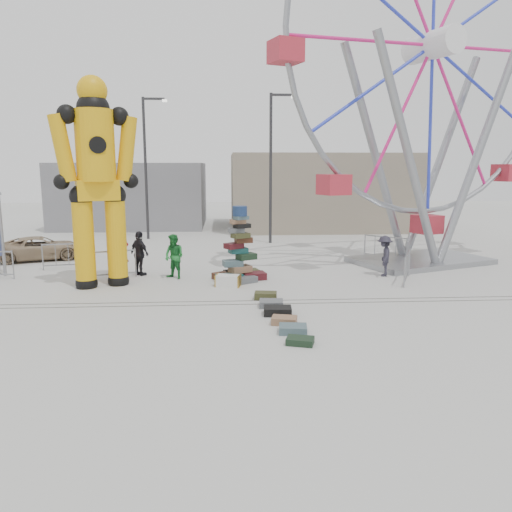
{
  "coord_description": "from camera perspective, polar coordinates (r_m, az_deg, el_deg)",
  "views": [
    {
      "loc": [
        0.52,
        -14.26,
        4.21
      ],
      "look_at": [
        1.51,
        1.74,
        1.31
      ],
      "focal_mm": 35.0,
      "sensor_mm": 36.0,
      "label": 1
    }
  ],
  "objects": [
    {
      "name": "track_line_far",
      "position": [
        15.84,
        -5.32,
        -5.19
      ],
      "size": [
        40.0,
        0.04,
        0.01
      ],
      "primitive_type": "cube",
      "color": "#47443F",
      "rests_on": "ground"
    },
    {
      "name": "row_case_3",
      "position": [
        13.59,
        3.25,
        -7.36
      ],
      "size": [
        0.76,
        0.6,
        0.2
      ],
      "primitive_type": "cube",
      "rotation": [
        0.0,
        0.0,
        -0.23
      ],
      "color": "#956A4B",
      "rests_on": "ground"
    },
    {
      "name": "ground",
      "position": [
        14.88,
        -5.44,
        -6.23
      ],
      "size": [
        90.0,
        90.0,
        0.0
      ],
      "primitive_type": "plane",
      "color": "#9E9E99",
      "rests_on": "ground"
    },
    {
      "name": "steamer_trunk",
      "position": [
        17.72,
        -3.21,
        -2.83
      ],
      "size": [
        0.95,
        0.69,
        0.4
      ],
      "primitive_type": "cube",
      "rotation": [
        0.0,
        0.0,
        -0.24
      ],
      "color": "silver",
      "rests_on": "ground"
    },
    {
      "name": "lamp_post_right",
      "position": [
        27.38,
        1.89,
        10.83
      ],
      "size": [
        1.41,
        0.25,
        8.0
      ],
      "color": "#2D2D30",
      "rests_on": "ground"
    },
    {
      "name": "lamp_post_left",
      "position": [
        29.59,
        -12.35,
        10.56
      ],
      "size": [
        1.41,
        0.25,
        8.0
      ],
      "color": "#2D2D30",
      "rests_on": "ground"
    },
    {
      "name": "barricade_wheel_back",
      "position": [
        23.35,
        14.54,
        0.91
      ],
      "size": [
        1.57,
        1.39,
        1.1
      ],
      "primitive_type": null,
      "rotation": [
        0.0,
        0.0,
        -0.72
      ],
      "color": "gray",
      "rests_on": "ground"
    },
    {
      "name": "barricade_dummy_c",
      "position": [
        19.55,
        -16.49,
        -0.95
      ],
      "size": [
        1.92,
        0.75,
        1.1
      ],
      "primitive_type": null,
      "rotation": [
        0.0,
        0.0,
        0.33
      ],
      "color": "gray",
      "rests_on": "ground"
    },
    {
      "name": "row_case_0",
      "position": [
        16.04,
        1.11,
        -4.54
      ],
      "size": [
        0.76,
        0.55,
        0.22
      ],
      "primitive_type": "cube",
      "rotation": [
        0.0,
        0.0,
        -0.14
      ],
      "color": "#3F4120",
      "rests_on": "ground"
    },
    {
      "name": "row_case_2",
      "position": [
        14.39,
        2.49,
        -6.28
      ],
      "size": [
        0.83,
        0.62,
        0.23
      ],
      "primitive_type": "cube",
      "rotation": [
        0.0,
        0.0,
        -0.08
      ],
      "color": "black",
      "rests_on": "ground"
    },
    {
      "name": "pedestrian_black",
      "position": [
        19.82,
        -13.15,
        0.29
      ],
      "size": [
        1.02,
        1.02,
        1.74
      ],
      "primitive_type": "imported",
      "rotation": [
        0.0,
        0.0,
        2.37
      ],
      "color": "black",
      "rests_on": "ground"
    },
    {
      "name": "row_case_5",
      "position": [
        12.16,
        5.07,
        -9.63
      ],
      "size": [
        0.75,
        0.62,
        0.17
      ],
      "primitive_type": "cube",
      "rotation": [
        0.0,
        0.0,
        -0.3
      ],
      "color": "#1B301E",
      "rests_on": "ground"
    },
    {
      "name": "crash_test_dummy",
      "position": [
        18.1,
        -17.73,
        8.81
      ],
      "size": [
        2.9,
        1.53,
        7.4
      ],
      "rotation": [
        0.0,
        0.0,
        0.37
      ],
      "color": "black",
      "rests_on": "ground"
    },
    {
      "name": "pedestrian_grey",
      "position": [
        19.85,
        14.45,
        0.01
      ],
      "size": [
        0.84,
        1.14,
        1.57
      ],
      "primitive_type": "imported",
      "rotation": [
        0.0,
        0.0,
        -1.85
      ],
      "color": "#25232F",
      "rests_on": "ground"
    },
    {
      "name": "track_line_near",
      "position": [
        15.45,
        -5.37,
        -5.58
      ],
      "size": [
        40.0,
        0.04,
        0.01
      ],
      "primitive_type": "cube",
      "color": "#47443F",
      "rests_on": "ground"
    },
    {
      "name": "barricade_wheel_front",
      "position": [
        19.13,
        16.88,
        -1.21
      ],
      "size": [
        0.93,
        1.86,
        1.1
      ],
      "primitive_type": null,
      "rotation": [
        0.0,
        0.0,
        1.14
      ],
      "color": "gray",
      "rests_on": "ground"
    },
    {
      "name": "row_case_4",
      "position": [
        12.91,
        4.25,
        -8.33
      ],
      "size": [
        0.77,
        0.61,
        0.2
      ],
      "primitive_type": "cube",
      "rotation": [
        0.0,
        0.0,
        -0.12
      ],
      "color": "#4B656C",
      "rests_on": "ground"
    },
    {
      "name": "parked_suv",
      "position": [
        24.64,
        -23.38,
        0.83
      ],
      "size": [
        4.19,
        2.94,
        1.06
      ],
      "primitive_type": "imported",
      "rotation": [
        0.0,
        0.0,
        1.91
      ],
      "color": "#9C8465",
      "rests_on": "ground"
    },
    {
      "name": "building_right",
      "position": [
        34.91,
        7.22,
        7.38
      ],
      "size": [
        12.0,
        8.0,
        5.0
      ],
      "primitive_type": "cube",
      "color": "gray",
      "rests_on": "ground"
    },
    {
      "name": "ferris_wheel",
      "position": [
        23.01,
        19.35,
        18.92
      ],
      "size": [
        12.96,
        5.21,
        16.03
      ],
      "rotation": [
        0.0,
        0.0,
        0.37
      ],
      "color": "gray",
      "rests_on": "ground"
    },
    {
      "name": "row_case_1",
      "position": [
        15.17,
        1.75,
        -5.45
      ],
      "size": [
        0.76,
        0.61,
        0.2
      ],
      "primitive_type": "cube",
      "rotation": [
        0.0,
        0.0,
        -0.09
      ],
      "color": "slate",
      "rests_on": "ground"
    },
    {
      "name": "pedestrian_green",
      "position": [
        19.02,
        -9.33,
        -0.07
      ],
      "size": [
        1.04,
        1.0,
        1.69
      ],
      "primitive_type": "imported",
      "rotation": [
        0.0,
        0.0,
        -0.64
      ],
      "color": "#1C702C",
      "rests_on": "ground"
    },
    {
      "name": "barricade_dummy_b",
      "position": [
        21.99,
        -20.63,
        0.02
      ],
      "size": [
        1.98,
        0.5,
        1.1
      ],
      "primitive_type": null,
      "rotation": [
        0.0,
        0.0,
        0.2
      ],
      "color": "gray",
      "rests_on": "ground"
    },
    {
      "name": "building_left",
      "position": [
        36.9,
        -13.81,
        6.85
      ],
      "size": [
        10.0,
        8.0,
        4.4
      ],
      "primitive_type": "cube",
      "color": "gray",
      "rests_on": "ground"
    },
    {
      "name": "suitcase_tower",
      "position": [
        18.63,
        -1.93,
        -0.38
      ],
      "size": [
        2.1,
        1.83,
        2.76
      ],
      "rotation": [
        0.0,
        0.0,
        0.38
      ],
      "color": "#1B5151",
      "rests_on": "ground"
    },
    {
      "name": "pedestrian_red",
      "position": [
        19.55,
        -15.34,
        0.33
      ],
      "size": [
        0.79,
        0.61,
        1.92
      ],
      "primitive_type": "imported",
      "rotation": [
        0.0,
        0.0,
        0.24
      ],
      "color": "#AF1924",
      "rests_on": "ground"
    }
  ]
}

